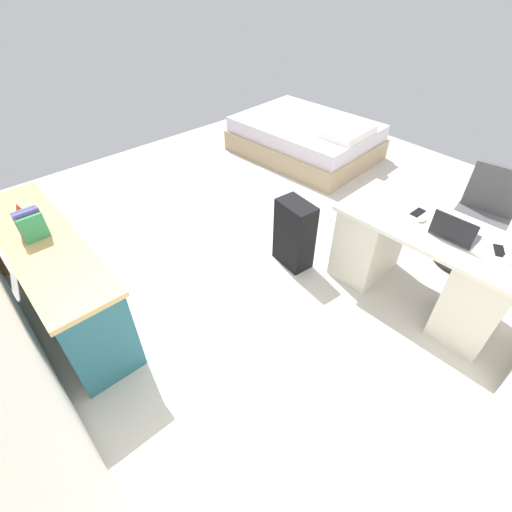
% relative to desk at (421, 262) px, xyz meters
% --- Properties ---
extents(ground_plane, '(6.11, 6.11, 0.00)m').
position_rel_desk_xyz_m(ground_plane, '(1.35, 0.15, -0.39)').
color(ground_plane, beige).
extents(desk, '(1.47, 0.72, 0.76)m').
position_rel_desk_xyz_m(desk, '(0.00, 0.00, 0.00)').
color(desk, silver).
rests_on(desk, ground_plane).
extents(office_chair, '(0.53, 0.53, 0.94)m').
position_rel_desk_xyz_m(office_chair, '(-0.08, -0.85, 0.02)').
color(office_chair, black).
rests_on(office_chair, ground_plane).
extents(credenza, '(1.80, 0.48, 0.77)m').
position_rel_desk_xyz_m(credenza, '(1.80, 2.32, -0.01)').
color(credenza, '#235B6B').
rests_on(credenza, ground_plane).
extents(bed, '(2.01, 1.55, 0.58)m').
position_rel_desk_xyz_m(bed, '(2.56, -1.39, -0.15)').
color(bed, tan).
rests_on(bed, ground_plane).
extents(suitcase_black, '(0.38, 0.26, 0.67)m').
position_rel_desk_xyz_m(suitcase_black, '(1.01, 0.46, -0.06)').
color(suitcase_black, black).
rests_on(suitcase_black, ground_plane).
extents(laptop, '(0.32, 0.23, 0.21)m').
position_rel_desk_xyz_m(laptop, '(-0.15, 0.03, 0.41)').
color(laptop, '#333338').
rests_on(laptop, desk).
extents(computer_mouse, '(0.06, 0.10, 0.03)m').
position_rel_desk_xyz_m(computer_mouse, '(0.11, 0.00, 0.38)').
color(computer_mouse, white).
rests_on(computer_mouse, desk).
extents(cell_phone_near_laptop, '(0.12, 0.15, 0.01)m').
position_rel_desk_xyz_m(cell_phone_near_laptop, '(-0.45, -0.07, 0.37)').
color(cell_phone_near_laptop, black).
rests_on(cell_phone_near_laptop, desk).
extents(cell_phone_by_mouse, '(0.07, 0.14, 0.01)m').
position_rel_desk_xyz_m(cell_phone_by_mouse, '(0.19, -0.07, 0.37)').
color(cell_phone_by_mouse, black).
rests_on(cell_phone_by_mouse, desk).
extents(book_row, '(0.15, 0.17, 0.23)m').
position_rel_desk_xyz_m(book_row, '(1.87, 2.32, 0.48)').
color(book_row, '#358F5A').
rests_on(book_row, credenza).
extents(figurine_small, '(0.08, 0.08, 0.11)m').
position_rel_desk_xyz_m(figurine_small, '(2.22, 2.32, 0.44)').
color(figurine_small, red).
rests_on(figurine_small, credenza).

